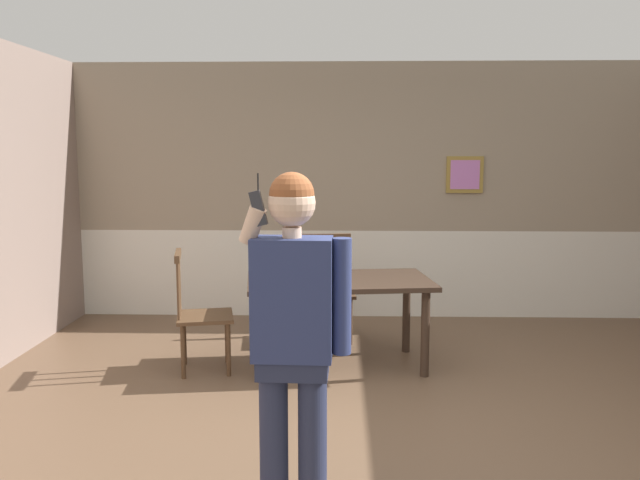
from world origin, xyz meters
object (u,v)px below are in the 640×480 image
Objects in this scene: chair_by_doorway at (200,314)px; person_figure at (294,326)px; dining_table at (339,291)px; chair_near_window at (328,289)px.

person_figure is (0.92, -2.17, 0.50)m from chair_by_doorway.
dining_table is 1.15m from chair_by_doorway.
dining_table is 0.83m from chair_near_window.
person_figure is at bearing -95.25° from dining_table.
dining_table is 1.61× the size of chair_near_window.
person_figure reaches higher than chair_near_window.
chair_by_doorway is at bearing -65.16° from person_figure.
person_figure reaches higher than dining_table.
person_figure is (-0.11, -3.13, 0.49)m from chair_near_window.
chair_near_window reaches higher than dining_table.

